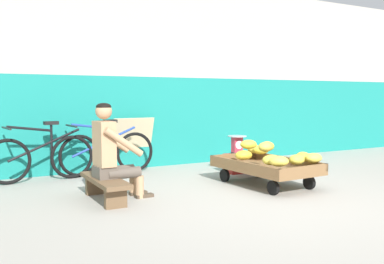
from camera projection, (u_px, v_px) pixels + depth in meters
The scene contains 11 objects.
ground_plane at pixel (292, 204), 4.94m from camera, with size 80.00×80.00×0.00m, color #A39E93.
back_wall at pixel (164, 74), 7.68m from camera, with size 16.00×0.30×3.21m.
banana_cart at pixel (265, 168), 5.96m from camera, with size 0.91×1.48×0.36m.
banana_pile at pixel (272, 153), 5.82m from camera, with size 0.89×1.40×0.26m.
low_bench at pixel (105, 184), 5.08m from camera, with size 0.32×1.10×0.27m.
vendor_seated at pixel (112, 152), 5.10m from camera, with size 0.69×0.49×1.14m.
plastic_crate at pixel (237, 163), 6.95m from camera, with size 0.36×0.28×0.30m.
weighing_scale at pixel (237, 144), 6.92m from camera, with size 0.30×0.30×0.29m.
bicycle_near_left at pixel (45, 156), 6.28m from camera, with size 1.66×0.48×0.86m.
bicycle_far_left at pixel (104, 152), 6.73m from camera, with size 1.66×0.48×0.86m.
sign_board at pixel (132, 143), 7.30m from camera, with size 0.70×0.30×0.86m.
Camera 1 is at (-3.35, -3.68, 1.22)m, focal length 40.89 mm.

